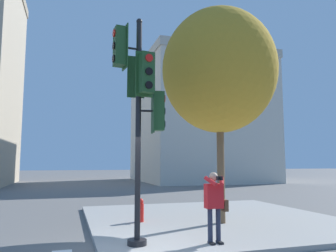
% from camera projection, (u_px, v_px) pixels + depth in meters
% --- Properties ---
extents(sidewalk_corner, '(8.00, 8.00, 0.13)m').
position_uv_depth(sidewalk_corner, '(213.00, 219.00, 10.79)').
color(sidewalk_corner, '#9E9B96').
rests_on(sidewalk_corner, ground_plane).
extents(traffic_signal_pole, '(1.24, 1.24, 5.18)m').
position_uv_depth(traffic_signal_pole, '(139.00, 95.00, 7.52)').
color(traffic_signal_pole, black).
rests_on(traffic_signal_pole, sidewalk_corner).
extents(person_photographer, '(0.58, 0.54, 1.58)m').
position_uv_depth(person_photographer, '(215.00, 201.00, 7.41)').
color(person_photographer, black).
rests_on(person_photographer, sidewalk_corner).
extents(street_tree, '(3.58, 3.58, 6.65)m').
position_uv_depth(street_tree, '(219.00, 71.00, 10.30)').
color(street_tree, brown).
rests_on(street_tree, sidewalk_corner).
extents(fire_hydrant, '(0.22, 0.28, 0.71)m').
position_uv_depth(fire_hydrant, '(140.00, 210.00, 10.01)').
color(fire_hydrant, red).
rests_on(fire_hydrant, sidewalk_corner).
extents(building_right, '(12.14, 13.53, 12.66)m').
position_uv_depth(building_right, '(197.00, 121.00, 35.15)').
color(building_right, beige).
rests_on(building_right, ground_plane).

